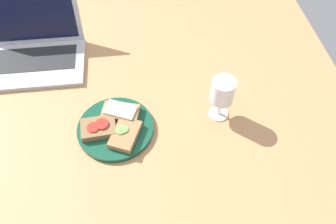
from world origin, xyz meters
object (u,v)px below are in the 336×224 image
object	(u,v)px
sandwich_with_tomato	(99,128)
wine_glass	(222,93)
sandwich_with_cucumber	(125,134)
plate	(116,128)
sandwich_with_cheese	(121,112)
laptop	(35,49)

from	to	relation	value
sandwich_with_tomato	wine_glass	xyz separation A→B (cm)	(37.39, 3.07, 7.59)
sandwich_with_cucumber	wine_glass	distance (cm)	31.21
plate	wine_glass	size ratio (longest dim) A/B	1.55
sandwich_with_cheese	sandwich_with_tomato	bearing A→B (deg)	-142.34
plate	wine_glass	distance (cm)	34.01
plate	sandwich_with_tomato	xyz separation A→B (cm)	(-4.84, -0.65, 1.99)
sandwich_with_cheese	laptop	distance (cm)	42.97
sandwich_with_cheese	wine_glass	bearing A→B (deg)	-3.93
wine_glass	laptop	bearing A→B (deg)	151.25
sandwich_with_tomato	laptop	world-z (taller)	laptop
sandwich_with_cheese	laptop	size ratio (longest dim) A/B	0.37
sandwich_with_cucumber	laptop	bearing A→B (deg)	128.01
sandwich_with_tomato	sandwich_with_cheese	bearing A→B (deg)	37.66
sandwich_with_tomato	plate	bearing A→B (deg)	7.62
plate	wine_glass	world-z (taller)	wine_glass
sandwich_with_tomato	sandwich_with_cucumber	bearing A→B (deg)	-22.29
wine_glass	laptop	world-z (taller)	laptop
plate	sandwich_with_cheese	distance (cm)	5.33
sandwich_with_cucumber	sandwich_with_cheese	bearing A→B (deg)	97.40
sandwich_with_cheese	sandwich_with_tomato	size ratio (longest dim) A/B	1.16
sandwich_with_cucumber	sandwich_with_tomato	xyz separation A→B (cm)	(-7.80, 3.20, 0.11)
plate	wine_glass	bearing A→B (deg)	4.26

